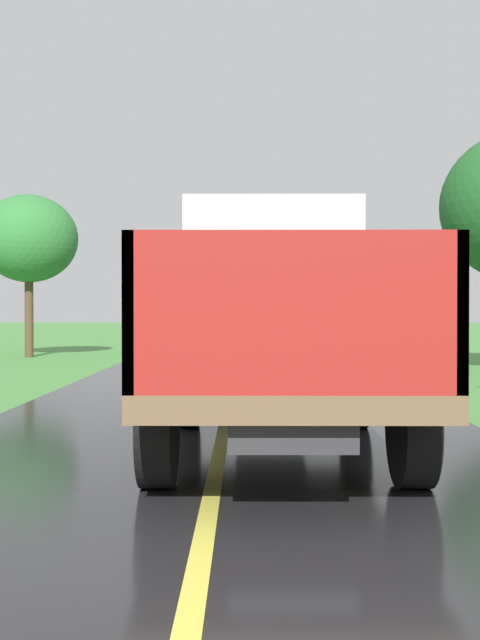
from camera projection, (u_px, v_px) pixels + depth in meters
The scene contains 2 objects.
banana_truck_near at pixel (275, 316), 9.00m from camera, with size 2.38×5.82×2.80m.
roadside_tree_mid_right at pixel (29, 239), 26.11m from camera, with size 3.18×3.18×5.30m.
Camera 1 is at (0.26, 3.77, 1.55)m, focal length 44.94 mm.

